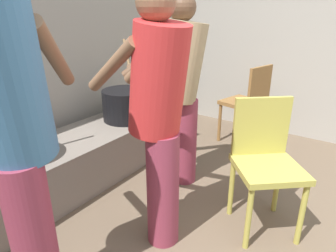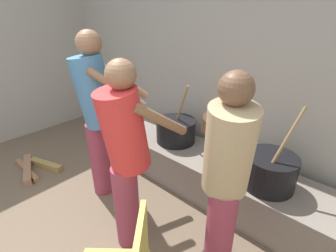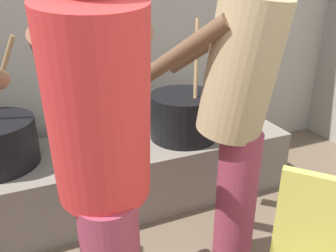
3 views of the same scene
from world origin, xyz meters
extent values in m
cube|color=#9E998E|center=(0.00, 2.65, 1.22)|extent=(5.49, 0.20, 2.45)
cube|color=slate|center=(0.40, 2.13, 0.21)|extent=(2.50, 0.60, 0.41)
cylinder|color=black|center=(0.97, 2.09, 0.56)|extent=(0.44, 0.44, 0.29)
cylinder|color=#937047|center=(1.04, 2.09, 0.90)|extent=(0.14, 0.24, 0.51)
cylinder|color=black|center=(-0.16, 2.17, 0.54)|extent=(0.45, 0.45, 0.26)
cylinder|color=#937047|center=(-0.08, 2.17, 0.87)|extent=(0.24, 0.12, 0.51)
cylinder|color=#8C3347|center=(-0.49, 1.34, 0.40)|extent=(0.20, 0.20, 0.81)
cylinder|color=teal|center=(-0.47, 1.36, 1.13)|extent=(0.49, 0.48, 0.69)
sphere|color=brown|center=(-0.46, 1.37, 1.56)|extent=(0.22, 0.22, 0.22)
cylinder|color=brown|center=(-0.20, 1.42, 1.20)|extent=(0.41, 0.38, 0.37)
cylinder|color=brown|center=(-0.38, 1.63, 1.20)|extent=(0.41, 0.38, 0.37)
cylinder|color=#8C3347|center=(0.22, 1.12, 0.37)|extent=(0.20, 0.20, 0.74)
cylinder|color=red|center=(0.23, 1.14, 1.05)|extent=(0.36, 0.43, 0.64)
sphere|color=brown|center=(0.23, 1.15, 1.44)|extent=(0.21, 0.21, 0.21)
cylinder|color=brown|center=(0.40, 1.35, 1.11)|extent=(0.15, 0.46, 0.35)
cylinder|color=brown|center=(0.13, 1.39, 1.11)|extent=(0.15, 0.46, 0.35)
cylinder|color=#8C3347|center=(0.92, 1.39, 0.37)|extent=(0.20, 0.20, 0.74)
cylinder|color=tan|center=(0.90, 1.41, 1.03)|extent=(0.46, 0.48, 0.63)
sphere|color=brown|center=(0.90, 1.42, 1.42)|extent=(0.20, 0.20, 0.20)
cylinder|color=brown|center=(0.89, 1.68, 1.10)|extent=(0.31, 0.41, 0.34)
cylinder|color=brown|center=(0.66, 1.52, 1.10)|extent=(0.31, 0.41, 0.34)
cube|color=#8F6642|center=(-1.47, 0.90, 0.03)|extent=(0.59, 0.06, 0.06)
cube|color=#90664B|center=(-1.47, 0.91, 0.04)|extent=(0.61, 0.30, 0.08)
cube|color=olive|center=(-1.39, 1.10, 0.04)|extent=(0.49, 0.23, 0.08)
camera|label=1|loc=(-1.03, 0.20, 1.39)|focal=31.57mm
camera|label=2|loc=(1.51, 0.20, 1.82)|focal=26.55mm
camera|label=3|loc=(0.04, 0.20, 1.40)|focal=37.21mm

